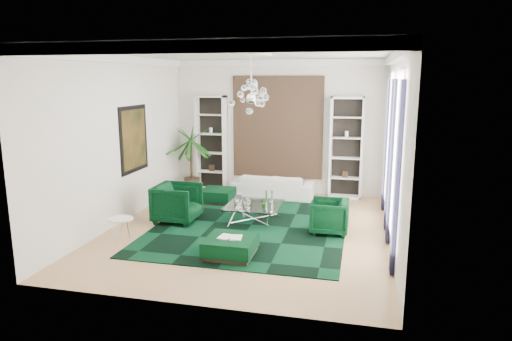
% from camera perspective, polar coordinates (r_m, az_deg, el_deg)
% --- Properties ---
extents(floor, '(6.00, 7.00, 0.02)m').
position_cam_1_polar(floor, '(10.17, -0.98, -7.45)').
color(floor, tan).
rests_on(floor, ground).
extents(ceiling, '(6.00, 7.00, 0.02)m').
position_cam_1_polar(ceiling, '(9.63, -1.06, 14.58)').
color(ceiling, white).
rests_on(ceiling, ground).
extents(wall_back, '(6.00, 0.02, 3.80)m').
position_cam_1_polar(wall_back, '(13.12, 2.76, 5.41)').
color(wall_back, silver).
rests_on(wall_back, ground).
extents(wall_front, '(6.00, 0.02, 3.80)m').
position_cam_1_polar(wall_front, '(6.43, -8.70, -1.16)').
color(wall_front, silver).
rests_on(wall_front, ground).
extents(wall_left, '(0.02, 7.00, 3.80)m').
position_cam_1_polar(wall_left, '(10.85, -16.65, 3.65)').
color(wall_left, silver).
rests_on(wall_left, ground).
extents(wall_right, '(0.02, 7.00, 3.80)m').
position_cam_1_polar(wall_right, '(9.45, 16.99, 2.52)').
color(wall_right, silver).
rests_on(wall_right, ground).
extents(crown_molding, '(6.00, 7.00, 0.18)m').
position_cam_1_polar(crown_molding, '(9.63, -1.06, 13.93)').
color(crown_molding, white).
rests_on(crown_molding, ceiling).
extents(ceiling_medallion, '(0.90, 0.90, 0.05)m').
position_cam_1_polar(ceiling_medallion, '(9.92, -0.62, 14.26)').
color(ceiling_medallion, white).
rests_on(ceiling_medallion, ceiling).
extents(tapestry, '(2.50, 0.06, 2.80)m').
position_cam_1_polar(tapestry, '(13.07, 2.72, 5.39)').
color(tapestry, black).
rests_on(tapestry, wall_back).
extents(shelving_left, '(0.90, 0.38, 2.80)m').
position_cam_1_polar(shelving_left, '(13.48, -5.61, 3.39)').
color(shelving_left, white).
rests_on(shelving_left, floor).
extents(shelving_right, '(0.90, 0.38, 2.80)m').
position_cam_1_polar(shelving_right, '(12.78, 11.21, 2.78)').
color(shelving_right, white).
rests_on(shelving_right, floor).
extents(painting, '(0.04, 1.30, 1.60)m').
position_cam_1_polar(painting, '(11.36, -14.97, 3.82)').
color(painting, black).
rests_on(painting, wall_left).
extents(window_near, '(0.03, 1.10, 2.90)m').
position_cam_1_polar(window_near, '(8.56, 17.22, 1.62)').
color(window_near, white).
rests_on(window_near, wall_right).
extents(curtain_near_a, '(0.07, 0.30, 3.25)m').
position_cam_1_polar(curtain_near_a, '(7.84, 17.23, -1.12)').
color(curtain_near_a, black).
rests_on(curtain_near_a, floor).
extents(curtain_near_b, '(0.07, 0.30, 3.25)m').
position_cam_1_polar(curtain_near_b, '(9.37, 16.61, 0.92)').
color(curtain_near_b, black).
rests_on(curtain_near_b, floor).
extents(window_far, '(0.03, 1.10, 2.90)m').
position_cam_1_polar(window_far, '(10.93, 16.41, 3.72)').
color(window_far, white).
rests_on(window_far, wall_right).
extents(curtain_far_a, '(0.07, 0.30, 3.25)m').
position_cam_1_polar(curtain_far_a, '(10.19, 16.35, 1.76)').
color(curtain_far_a, black).
rests_on(curtain_far_a, floor).
extents(curtain_far_b, '(0.07, 0.30, 3.25)m').
position_cam_1_polar(curtain_far_b, '(11.73, 15.97, 3.02)').
color(curtain_far_b, black).
rests_on(curtain_far_b, floor).
extents(rug, '(4.20, 5.00, 0.02)m').
position_cam_1_polar(rug, '(10.44, -0.57, -6.82)').
color(rug, black).
rests_on(rug, floor).
extents(sofa, '(2.23, 0.87, 0.65)m').
position_cam_1_polar(sofa, '(12.75, 2.15, -1.95)').
color(sofa, silver).
rests_on(sofa, floor).
extents(armchair_left, '(0.98, 0.95, 0.89)m').
position_cam_1_polar(armchair_left, '(10.76, -9.82, -4.01)').
color(armchair_left, black).
rests_on(armchair_left, floor).
extents(armchair_right, '(0.81, 0.78, 0.74)m').
position_cam_1_polar(armchair_right, '(9.98, 9.14, -5.69)').
color(armchair_right, black).
rests_on(armchair_right, floor).
extents(coffee_table, '(1.24, 1.24, 0.42)m').
position_cam_1_polar(coffee_table, '(10.61, -0.25, -5.37)').
color(coffee_table, white).
rests_on(coffee_table, floor).
extents(ottoman_side, '(0.82, 0.82, 0.37)m').
position_cam_1_polar(ottoman_side, '(12.32, -4.81, -3.16)').
color(ottoman_side, black).
rests_on(ottoman_side, floor).
extents(ottoman_front, '(0.91, 0.91, 0.36)m').
position_cam_1_polar(ottoman_front, '(8.69, -3.19, -9.51)').
color(ottoman_front, black).
rests_on(ottoman_front, floor).
extents(book, '(0.44, 0.29, 0.03)m').
position_cam_1_polar(book, '(8.62, -3.20, -8.28)').
color(book, white).
rests_on(book, ottoman_front).
extents(side_table, '(0.50, 0.50, 0.48)m').
position_cam_1_polar(side_table, '(9.79, -16.48, -7.15)').
color(side_table, white).
rests_on(side_table, floor).
extents(palm, '(1.56, 1.56, 2.50)m').
position_cam_1_polar(palm, '(13.34, -8.13, 2.59)').
color(palm, '#1A4F18').
rests_on(palm, floor).
extents(chandelier, '(0.89, 0.89, 0.80)m').
position_cam_1_polar(chandelier, '(9.92, -0.61, 8.95)').
color(chandelier, white).
rests_on(chandelier, ceiling).
extents(table_plant, '(0.15, 0.12, 0.26)m').
position_cam_1_polar(table_plant, '(10.21, 1.10, -4.05)').
color(table_plant, '#1A4F18').
rests_on(table_plant, coffee_table).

